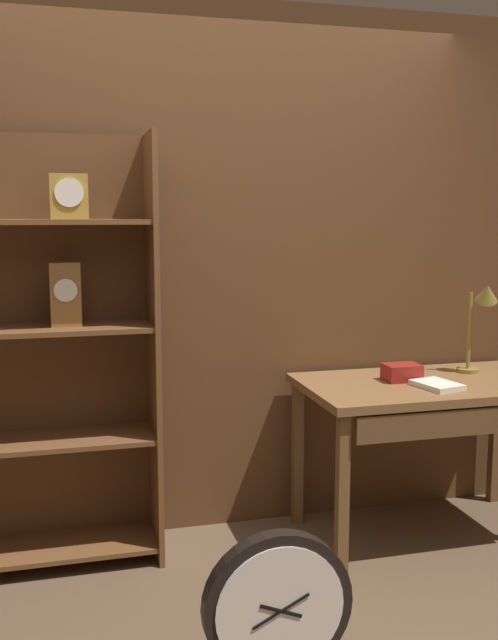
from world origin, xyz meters
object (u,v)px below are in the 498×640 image
at_px(open_repair_manual, 437,385).
at_px(desk_lamp, 482,310).
at_px(round_clock_large, 278,610).
at_px(workbench, 433,401).
at_px(toolbox_small, 402,372).

bearing_deg(open_repair_manual, desk_lamp, 19.40).
bearing_deg(round_clock_large, workbench, 41.00).
bearing_deg(desk_lamp, round_clock_large, -142.85).
distance_m(toolbox_small, round_clock_large, 1.47).
xyz_separation_m(workbench, toolbox_small, (-0.13, 0.07, 0.13)).
height_order(workbench, open_repair_manual, open_repair_manual).
bearing_deg(desk_lamp, open_repair_manual, -147.94).
bearing_deg(toolbox_small, workbench, -29.14).
bearing_deg(open_repair_manual, workbench, 56.47).
xyz_separation_m(workbench, round_clock_large, (-1.07, -0.93, -0.41)).
relative_size(desk_lamp, toolbox_small, 2.78).
distance_m(workbench, desk_lamp, 0.54).
bearing_deg(desk_lamp, workbench, -158.52).
distance_m(desk_lamp, round_clock_large, 1.93).
xyz_separation_m(workbench, open_repair_manual, (-0.04, -0.10, 0.10)).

